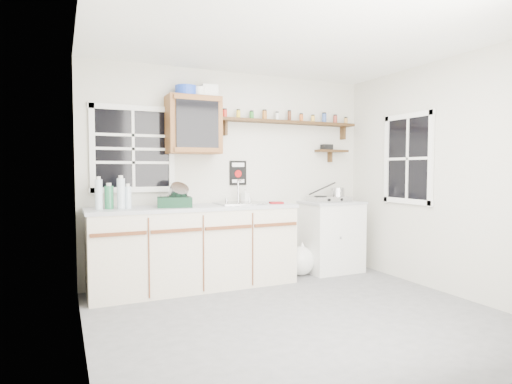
% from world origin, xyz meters
% --- Properties ---
extents(room, '(3.64, 3.24, 2.54)m').
position_xyz_m(room, '(0.00, 0.00, 1.25)').
color(room, '#57575A').
rests_on(room, ground).
extents(main_cabinet, '(2.31, 0.63, 0.92)m').
position_xyz_m(main_cabinet, '(-0.58, 1.30, 0.46)').
color(main_cabinet, beige).
rests_on(main_cabinet, floor).
extents(right_cabinet, '(0.73, 0.57, 0.91)m').
position_xyz_m(right_cabinet, '(1.25, 1.32, 0.46)').
color(right_cabinet, silver).
rests_on(right_cabinet, floor).
extents(sink, '(0.52, 0.44, 0.29)m').
position_xyz_m(sink, '(-0.05, 1.30, 0.93)').
color(sink, '#B2B2B6').
rests_on(sink, main_cabinet).
extents(upper_cabinet, '(0.60, 0.32, 0.65)m').
position_xyz_m(upper_cabinet, '(-0.55, 1.44, 1.82)').
color(upper_cabinet, brown).
rests_on(upper_cabinet, wall_back).
extents(upper_cabinet_clutter, '(0.48, 0.24, 0.14)m').
position_xyz_m(upper_cabinet_clutter, '(-0.53, 1.44, 2.21)').
color(upper_cabinet_clutter, '#1B3CB2').
rests_on(upper_cabinet_clutter, upper_cabinet).
extents(spice_shelf, '(1.91, 0.18, 0.34)m').
position_xyz_m(spice_shelf, '(0.72, 1.51, 1.93)').
color(spice_shelf, black).
rests_on(spice_shelf, wall_back).
extents(secondary_shelf, '(0.45, 0.16, 0.24)m').
position_xyz_m(secondary_shelf, '(1.36, 1.52, 1.58)').
color(secondary_shelf, black).
rests_on(secondary_shelf, wall_back).
extents(warning_sign, '(0.22, 0.02, 0.30)m').
position_xyz_m(warning_sign, '(0.05, 1.59, 1.28)').
color(warning_sign, black).
rests_on(warning_sign, wall_back).
extents(window_back, '(0.93, 0.03, 0.98)m').
position_xyz_m(window_back, '(-1.20, 1.59, 1.55)').
color(window_back, black).
rests_on(window_back, wall_back).
extents(window_right, '(0.03, 0.78, 1.08)m').
position_xyz_m(window_right, '(1.79, 0.55, 1.45)').
color(window_right, black).
rests_on(window_right, wall_back).
extents(water_bottles, '(0.36, 0.14, 0.34)m').
position_xyz_m(water_bottles, '(-1.45, 1.29, 1.06)').
color(water_bottles, silver).
rests_on(water_bottles, main_cabinet).
extents(dish_rack, '(0.41, 0.33, 0.27)m').
position_xyz_m(dish_rack, '(-0.81, 1.24, 1.01)').
color(dish_rack, '#10321E').
rests_on(dish_rack, main_cabinet).
extents(soap_bottle, '(0.10, 0.10, 0.17)m').
position_xyz_m(soap_bottle, '(0.10, 1.48, 1.01)').
color(soap_bottle, white).
rests_on(soap_bottle, main_cabinet).
extents(rag, '(0.18, 0.16, 0.02)m').
position_xyz_m(rag, '(0.37, 1.18, 0.93)').
color(rag, maroon).
rests_on(rag, main_cabinet).
extents(hotplate, '(0.53, 0.31, 0.08)m').
position_xyz_m(hotplate, '(1.20, 1.30, 0.94)').
color(hotplate, '#B2B2B6').
rests_on(hotplate, right_cabinet).
extents(saucepan, '(0.43, 0.26, 0.19)m').
position_xyz_m(saucepan, '(1.32, 1.31, 1.03)').
color(saucepan, '#B2B2B6').
rests_on(saucepan, hotplate).
extents(trash_bag, '(0.38, 0.35, 0.44)m').
position_xyz_m(trash_bag, '(0.77, 1.28, 0.19)').
color(trash_bag, white).
rests_on(trash_bag, floor).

